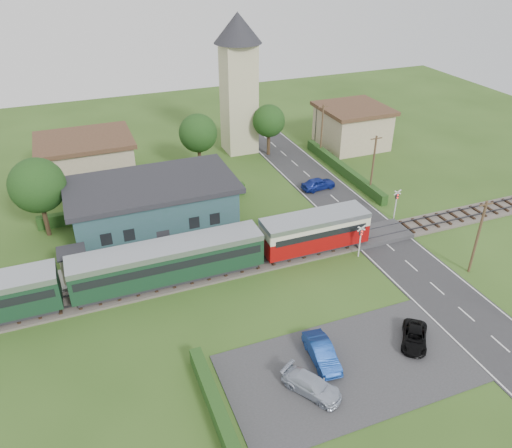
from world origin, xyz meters
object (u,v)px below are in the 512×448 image
object	(u,v)px
crossing_signal_far	(396,200)
train	(130,269)
station_building	(153,207)
church_tower	(238,74)
car_park_silver	(312,385)
house_east	(352,126)
house_west	(87,160)
car_park_blue	(322,353)
equipment_hut	(74,264)
pedestrian_near	(232,236)
car_park_dark	(414,337)
pedestrian_far	(110,262)
car_on_road	(318,184)
crossing_signal_near	(361,237)

from	to	relation	value
crossing_signal_far	train	bearing A→B (deg)	-175.00
station_building	train	xyz separation A→B (m)	(-3.77, -8.99, -0.52)
church_tower	car_park_silver	distance (m)	43.14
house_east	train	bearing A→B (deg)	-146.92
house_west	crossing_signal_far	distance (m)	35.26
church_tower	car_park_blue	xyz separation A→B (m)	(-7.86, -38.69, -9.46)
train	church_tower	distance (m)	33.06
equipment_hut	pedestrian_near	world-z (taller)	equipment_hut
church_tower	car_park_dark	xyz separation A→B (m)	(-0.82, -39.61, -9.63)
station_building	pedestrian_near	size ratio (longest dim) A/B	9.39
station_building	pedestrian_far	xyz separation A→B (m)	(-5.12, -5.79, -1.49)
train	crossing_signal_far	size ratio (longest dim) A/B	13.18
equipment_hut	crossing_signal_far	size ratio (longest dim) A/B	0.78
house_east	pedestrian_near	bearing A→B (deg)	-141.95
car_park_silver	station_building	bearing A→B (deg)	70.78
station_building	pedestrian_far	bearing A→B (deg)	-131.48
train	pedestrian_far	xyz separation A→B (m)	(-1.34, 3.21, -0.97)
church_tower	pedestrian_far	bearing A→B (deg)	-131.43
house_east	pedestrian_far	distance (m)	39.86
church_tower	car_on_road	xyz separation A→B (m)	(4.36, -14.73, -9.49)
station_building	crossing_signal_near	world-z (taller)	station_building
house_east	car_park_blue	bearing A→B (deg)	-123.39
church_tower	pedestrian_near	world-z (taller)	church_tower
station_building	house_west	world-z (taller)	house_west
car_park_blue	pedestrian_near	distance (m)	15.99
church_tower	crossing_signal_far	xyz separation A→B (m)	(8.60, -23.61, -8.08)
house_east	station_building	bearing A→B (deg)	-156.56
church_tower	pedestrian_near	xyz separation A→B (m)	(-8.95, -22.74, -8.92)
house_west	car_park_blue	distance (m)	37.75
equipment_hut	car_park_dark	xyz separation A→B (m)	(22.18, -16.81, -1.15)
crossing_signal_near	car_park_blue	bearing A→B (deg)	-132.01
crossing_signal_near	equipment_hut	bearing A→B (deg)	167.06
house_east	crossing_signal_near	world-z (taller)	house_east
car_park_blue	crossing_signal_far	bearing A→B (deg)	47.86
train	pedestrian_far	distance (m)	3.61
house_east	car_park_dark	world-z (taller)	house_east
equipment_hut	car_park_silver	world-z (taller)	equipment_hut
crossing_signal_near	crossing_signal_far	size ratio (longest dim) A/B	1.00
station_building	pedestrian_near	bearing A→B (deg)	-43.47
car_park_blue	pedestrian_far	distance (m)	20.08
train	car_park_blue	xyz separation A→B (m)	(10.91, -12.69, -1.41)
pedestrian_near	pedestrian_far	bearing A→B (deg)	15.58
pedestrian_near	pedestrian_far	distance (m)	11.17
house_east	crossing_signal_near	bearing A→B (deg)	-119.13
car_on_road	crossing_signal_far	bearing A→B (deg)	-159.45
car_on_road	pedestrian_near	bearing A→B (deg)	116.08
pedestrian_far	train	bearing A→B (deg)	-163.62
equipment_hut	station_building	size ratio (longest dim) A/B	0.16
house_west	pedestrian_near	bearing A→B (deg)	-60.76
pedestrian_far	house_east	bearing A→B (deg)	-68.22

